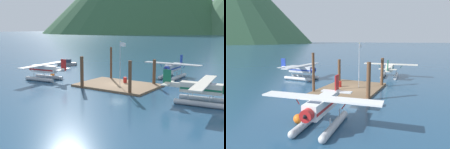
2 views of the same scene
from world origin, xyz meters
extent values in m
plane|color=navy|center=(0.00, 0.00, 0.00)|extent=(1200.00, 1200.00, 0.00)
cube|color=brown|center=(0.00, 0.00, 0.15)|extent=(11.98, 8.19, 0.30)
cylinder|color=brown|center=(-3.82, -3.98, 2.37)|extent=(0.51, 0.51, 4.74)
cylinder|color=brown|center=(4.32, -3.73, 2.31)|extent=(0.46, 0.46, 4.61)
cylinder|color=brown|center=(-3.90, 3.87, 2.83)|extent=(0.37, 0.37, 5.67)
cylinder|color=brown|center=(4.32, 3.74, 2.04)|extent=(0.49, 0.49, 4.09)
cylinder|color=silver|center=(1.04, -1.02, 3.58)|extent=(0.08, 0.08, 6.56)
cube|color=white|center=(1.49, -1.02, 6.51)|extent=(0.90, 0.03, 0.56)
sphere|color=gold|center=(1.04, -1.02, 6.91)|extent=(0.10, 0.10, 0.10)
cylinder|color=#AD1E19|center=(0.21, 1.78, 0.74)|extent=(0.58, 0.58, 0.88)
torus|color=#AD1E19|center=(0.21, 1.78, 0.74)|extent=(0.62, 0.62, 0.04)
sphere|color=orange|center=(-13.65, -0.50, 0.43)|extent=(0.87, 0.87, 0.87)
cylinder|color=#B7BABF|center=(-13.19, -3.96, 0.32)|extent=(5.64, 1.29, 0.64)
sphere|color=#B7BABF|center=(-15.97, -4.28, 0.32)|extent=(0.64, 0.64, 0.64)
cylinder|color=#B7BABF|center=(-13.48, -1.47, 0.32)|extent=(5.64, 1.29, 0.64)
sphere|color=#B7BABF|center=(-16.26, -1.80, 0.32)|extent=(0.64, 0.64, 0.64)
cylinder|color=#B7BABF|center=(-14.38, -4.10, 0.99)|extent=(0.10, 0.10, 0.70)
cylinder|color=#B7BABF|center=(-12.00, -3.82, 0.99)|extent=(0.10, 0.10, 0.70)
cylinder|color=#B7BABF|center=(-14.67, -1.61, 0.99)|extent=(0.10, 0.10, 0.70)
cylinder|color=#B7BABF|center=(-12.29, -1.33, 0.99)|extent=(0.10, 0.10, 0.70)
cube|color=white|center=(-13.34, -2.72, 1.94)|extent=(4.91, 1.79, 1.20)
cube|color=#B21E1E|center=(-13.34, -2.72, 1.84)|extent=(4.82, 1.80, 0.24)
cube|color=#283347|center=(-14.41, -2.84, 2.27)|extent=(1.22, 1.18, 0.56)
cube|color=white|center=(-13.63, -2.75, 2.61)|extent=(2.60, 10.49, 0.14)
cylinder|color=#B21E1E|center=(-13.38, -4.94, 2.27)|extent=(0.15, 0.63, 0.84)
cylinder|color=#B21E1E|center=(-13.89, -0.57, 2.27)|extent=(0.15, 0.63, 0.84)
cylinder|color=#B21E1E|center=(-16.02, -3.03, 1.94)|extent=(0.71, 1.02, 0.96)
cone|color=black|center=(-16.47, -3.08, 1.94)|extent=(0.39, 0.40, 0.36)
cube|color=white|center=(-10.11, -2.34, 2.04)|extent=(2.24, 0.69, 0.56)
cube|color=#B21E1E|center=(-9.22, -2.23, 2.89)|extent=(1.01, 0.24, 1.90)
cube|color=white|center=(-9.31, -2.24, 2.14)|extent=(1.17, 3.27, 0.10)
cylinder|color=#B7BABF|center=(5.47, 11.63, 0.32)|extent=(0.65, 5.60, 0.64)
sphere|color=#B7BABF|center=(5.46, 8.83, 0.32)|extent=(0.64, 0.64, 0.64)
cylinder|color=#B7BABF|center=(2.97, 11.63, 0.32)|extent=(0.65, 5.60, 0.64)
sphere|color=#B7BABF|center=(2.96, 8.83, 0.32)|extent=(0.64, 0.64, 0.64)
cylinder|color=#B7BABF|center=(5.47, 10.43, 0.99)|extent=(0.10, 0.10, 0.70)
cylinder|color=#B7BABF|center=(5.47, 12.83, 0.99)|extent=(0.10, 0.10, 0.70)
cylinder|color=#B7BABF|center=(2.97, 10.43, 0.99)|extent=(0.10, 0.10, 0.70)
cylinder|color=#B7BABF|center=(2.97, 12.83, 0.99)|extent=(0.10, 0.10, 0.70)
cube|color=silver|center=(4.22, 11.63, 1.94)|extent=(1.25, 4.80, 1.20)
cube|color=#1E389E|center=(4.22, 11.63, 1.84)|extent=(1.27, 4.71, 0.24)
cube|color=#283347|center=(4.22, 10.55, 2.27)|extent=(1.06, 1.10, 0.56)
cube|color=silver|center=(4.22, 11.33, 2.61)|extent=(10.40, 1.42, 0.14)
cylinder|color=#1E389E|center=(6.42, 11.33, 2.27)|extent=(0.62, 0.08, 0.84)
cylinder|color=#1E389E|center=(2.02, 11.34, 2.27)|extent=(0.62, 0.08, 0.84)
cylinder|color=#1E389E|center=(4.21, 8.93, 1.94)|extent=(0.96, 0.60, 0.96)
cone|color=black|center=(4.21, 8.48, 1.94)|extent=(0.36, 0.35, 0.36)
cube|color=silver|center=(4.22, 14.88, 2.04)|extent=(0.44, 2.20, 0.56)
cube|color=#1E389E|center=(4.22, 15.78, 2.89)|extent=(0.12, 1.00, 1.90)
cube|color=silver|center=(4.22, 15.68, 2.14)|extent=(3.20, 0.81, 0.10)
cylinder|color=#B7BABF|center=(13.51, -1.86, 0.32)|extent=(5.64, 1.22, 0.64)
cylinder|color=#B7BABF|center=(13.77, -4.35, 0.32)|extent=(5.64, 1.22, 0.64)
cylinder|color=#B7BABF|center=(14.70, -1.74, 0.99)|extent=(0.10, 0.10, 0.70)
cylinder|color=#B7BABF|center=(12.31, -1.99, 0.99)|extent=(0.10, 0.10, 0.70)
cylinder|color=#B7BABF|center=(14.96, -4.22, 0.99)|extent=(0.10, 0.10, 0.70)
cylinder|color=#B7BABF|center=(12.57, -4.47, 0.99)|extent=(0.10, 0.10, 0.70)
cube|color=silver|center=(13.64, -3.10, 1.94)|extent=(4.90, 1.73, 1.20)
cube|color=#196B47|center=(13.64, -3.10, 1.84)|extent=(4.81, 1.74, 0.24)
cube|color=#283347|center=(14.71, -2.99, 2.27)|extent=(1.20, 1.16, 0.56)
cube|color=silver|center=(13.94, -3.07, 2.61)|extent=(2.47, 10.49, 0.14)
cylinder|color=#196B47|center=(13.71, -0.88, 2.27)|extent=(0.14, 0.63, 0.84)
cylinder|color=#196B47|center=(14.16, -5.26, 2.27)|extent=(0.14, 0.63, 0.84)
cube|color=silver|center=(10.40, -3.44, 2.04)|extent=(2.23, 0.67, 0.56)
cube|color=#196B47|center=(9.51, -3.53, 2.89)|extent=(1.01, 0.22, 1.90)
cube|color=silver|center=(9.61, -3.52, 2.14)|extent=(1.13, 3.27, 0.10)
cube|color=gray|center=(-23.35, 13.70, 0.35)|extent=(4.41, 3.29, 0.70)
sphere|color=gray|center=(-21.49, 14.68, 0.35)|extent=(0.70, 0.70, 0.70)
cube|color=#283347|center=(-23.09, 13.84, 1.10)|extent=(1.57, 1.53, 0.80)
cube|color=black|center=(-25.37, 12.64, 0.60)|extent=(0.45, 0.47, 0.80)
camera|label=1|loc=(22.84, -35.44, 8.86)|focal=44.73mm
camera|label=2|loc=(-28.22, -11.25, 7.37)|focal=33.54mm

